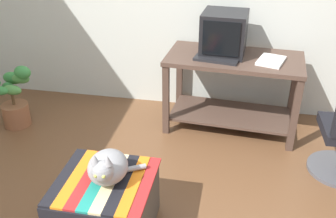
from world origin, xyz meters
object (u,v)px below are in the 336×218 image
tv_monitor (224,34)px  cat (107,167)px  desk (233,80)px  keyboard (216,59)px  ottoman_with_blanket (107,205)px  potted_plant (14,100)px  book (271,61)px

tv_monitor → cat: (-0.61, -1.63, -0.41)m
tv_monitor → desk: bearing=-26.6°
keyboard → ottoman_with_blanket: bearing=-103.2°
ottoman_with_blanket → desk: bearing=64.4°
keyboard → potted_plant: 2.04m
cat → potted_plant: (-1.40, 1.19, -0.26)m
ottoman_with_blanket → potted_plant: 1.82m
potted_plant → desk: bearing=10.0°
tv_monitor → potted_plant: tv_monitor is taller
desk → cat: bearing=-111.0°
desk → keyboard: size_ratio=3.25×
tv_monitor → book: 0.50m
desk → book: 0.42m
tv_monitor → keyboard: bearing=-98.9°
book → potted_plant: 2.51m
desk → book: (0.32, -0.07, 0.25)m
desk → ottoman_with_blanket: size_ratio=2.04×
keyboard → book: 0.49m
ottoman_with_blanket → potted_plant: size_ratio=0.99×
cat → ottoman_with_blanket: bearing=-176.9°
keyboard → potted_plant: (-1.96, -0.24, -0.49)m
keyboard → ottoman_with_blanket: keyboard is taller
desk → ottoman_with_blanket: (-0.75, -1.57, -0.29)m
desk → potted_plant: desk is taller
desk → book: size_ratio=4.51×
tv_monitor → potted_plant: 2.16m
ottoman_with_blanket → tv_monitor: bearing=68.8°
desk → book: book is taller
cat → tv_monitor: bearing=65.5°
desk → book: bearing=-8.2°
desk → keyboard: bearing=-137.1°
tv_monitor → potted_plant: (-2.01, -0.44, -0.67)m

